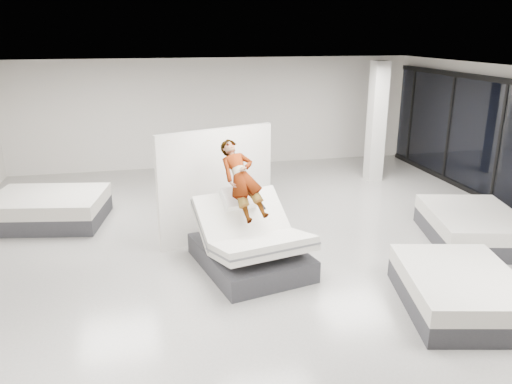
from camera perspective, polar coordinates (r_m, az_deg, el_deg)
room at (r=8.38m, az=2.22°, el=1.81°), size 14.00×14.04×3.20m
hero_bed at (r=8.63m, az=-0.65°, el=-6.14°), size 2.00×2.39×1.31m
person at (r=8.60m, az=-1.58°, el=-0.11°), size 0.87×1.51×1.31m
remote at (r=8.44m, az=0.76°, el=-1.67°), size 0.08×0.15×0.08m
divider_panel at (r=9.62m, az=-4.52°, el=0.78°), size 2.31×0.91×2.19m
flat_bed_right_far at (r=10.62m, az=23.47°, el=-3.61°), size 2.09×2.49×0.59m
flat_bed_right_near at (r=8.05m, az=22.21°, el=-10.38°), size 1.98×2.37×0.57m
flat_bed_left_far at (r=11.53m, az=-22.62°, el=-1.77°), size 2.55×2.09×0.63m
column at (r=13.90m, az=13.60°, el=7.78°), size 0.40×0.40×3.20m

